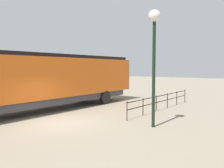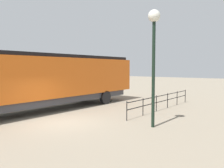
# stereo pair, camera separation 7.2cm
# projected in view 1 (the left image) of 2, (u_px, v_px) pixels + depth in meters

# --- Properties ---
(ground_plane) EXTENTS (120.00, 120.00, 0.00)m
(ground_plane) POSITION_uv_depth(u_px,v_px,m) (63.00, 123.00, 12.79)
(ground_plane) COLOR gray
(locomotive) EXTENTS (3.08, 18.65, 3.90)m
(locomotive) POSITION_uv_depth(u_px,v_px,m) (37.00, 79.00, 15.70)
(locomotive) COLOR orange
(locomotive) RESTS_ON ground_plane
(lamp_post) EXTENTS (0.60, 0.60, 5.80)m
(lamp_post) POSITION_uv_depth(u_px,v_px,m) (154.00, 39.00, 11.55)
(lamp_post) COLOR black
(lamp_post) RESTS_ON ground_plane
(platform_fence) EXTENTS (0.05, 9.00, 1.09)m
(platform_fence) POSITION_uv_depth(u_px,v_px,m) (162.00, 100.00, 16.78)
(platform_fence) COLOR black
(platform_fence) RESTS_ON ground_plane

